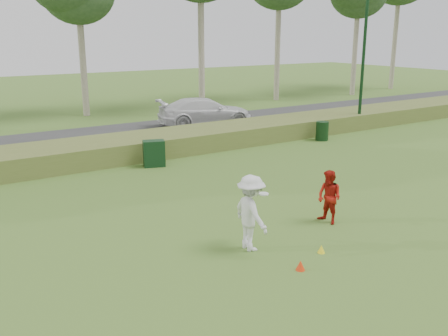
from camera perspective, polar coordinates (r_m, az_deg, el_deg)
ground at (r=13.68m, az=9.23°, el=-9.03°), size 120.00×120.00×0.00m
reed_strip at (r=23.36m, az=-10.70°, el=2.37°), size 80.00×3.00×0.90m
park_road at (r=28.05m, az=-14.57°, el=3.42°), size 80.00×6.00×0.06m
lamp_post at (r=30.19m, az=15.85°, el=14.80°), size 0.70×0.70×8.18m
player_white at (r=13.09m, az=3.11°, el=-5.15°), size 0.96×1.37×2.04m
player_red at (r=15.24m, az=11.93°, el=-3.29°), size 0.68×0.84×1.63m
cone_orange at (r=12.45m, az=8.73°, el=-10.93°), size 0.23×0.23×0.25m
cone_yellow at (r=13.44m, az=11.06°, el=-9.07°), size 0.20×0.20×0.22m
utility_cabinet at (r=21.49m, az=-8.00°, el=1.66°), size 1.03×0.82×1.12m
trash_bin at (r=26.95m, az=11.15°, el=4.18°), size 0.87×0.87×1.00m
car_right at (r=30.38m, az=-2.17°, el=6.45°), size 6.12×3.67×1.66m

